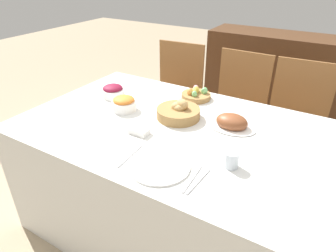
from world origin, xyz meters
The scene contains 17 objects.
ground_plane centered at (0.00, 0.00, 0.00)m, with size 12.00×12.00×0.00m, color tan.
dining_table centered at (0.00, 0.00, 0.38)m, with size 1.79×1.09×0.76m.
chair_far_left centered at (-0.53, 0.88, 0.52)m, with size 0.45×0.45×0.95m.
chair_far_right centered at (0.49, 0.88, 0.52)m, with size 0.44×0.44×0.95m.
chair_far_center centered at (0.03, 0.88, 0.52)m, with size 0.43×0.43×0.95m.
sideboard centered at (0.25, 1.71, 0.48)m, with size 1.54×0.44×0.96m.
bread_basket centered at (-0.06, 0.10, 0.80)m, with size 0.25×0.25×0.11m.
egg_basket centered at (-0.10, 0.40, 0.79)m, with size 0.19×0.19×0.08m.
ham_platter centered at (0.24, 0.15, 0.79)m, with size 0.27×0.19×0.09m.
carrot_bowl centered at (-0.40, 0.02, 0.80)m, with size 0.15×0.15×0.09m.
beet_salad_bowl centered at (-0.59, 0.14, 0.80)m, with size 0.15×0.15×0.08m.
dinner_plate centered at (0.10, -0.36, 0.76)m, with size 0.28×0.28×0.01m.
fork centered at (-0.06, -0.36, 0.76)m, with size 0.02×0.20×0.00m.
knife centered at (0.26, -0.36, 0.76)m, with size 0.02×0.20×0.00m.
spoon centered at (0.29, -0.36, 0.76)m, with size 0.02×0.20×0.00m.
drinking_cup centered at (0.37, -0.20, 0.80)m, with size 0.07×0.07×0.08m.
butter_dish centered at (-0.15, -0.17, 0.77)m, with size 0.11×0.07×0.03m.
Camera 1 is at (0.68, -1.26, 1.57)m, focal length 32.00 mm.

